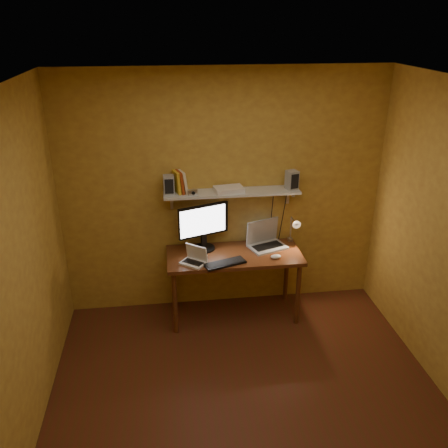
{
  "coord_description": "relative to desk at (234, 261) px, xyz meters",
  "views": [
    {
      "loc": [
        -0.61,
        -3.06,
        3.02
      ],
      "look_at": [
        -0.05,
        1.18,
        1.14
      ],
      "focal_mm": 38.0,
      "sensor_mm": 36.0,
      "label": 1
    }
  ],
  "objects": [
    {
      "name": "mouse",
      "position": [
        0.41,
        -0.15,
        0.11
      ],
      "size": [
        0.11,
        0.07,
        0.04
      ],
      "primitive_type": "ellipsoid",
      "rotation": [
        0.0,
        0.0,
        0.02
      ],
      "color": "white",
      "rests_on": "desk"
    },
    {
      "name": "keyboard",
      "position": [
        -0.13,
        -0.21,
        0.1
      ],
      "size": [
        0.44,
        0.26,
        0.02
      ],
      "primitive_type": "cube",
      "rotation": [
        0.0,
        0.0,
        0.32
      ],
      "color": "black",
      "rests_on": "desk"
    },
    {
      "name": "speaker_right",
      "position": [
        0.62,
        0.18,
        0.81
      ],
      "size": [
        0.14,
        0.14,
        0.2
      ],
      "primitive_type": "cube",
      "rotation": [
        0.0,
        0.0,
        0.31
      ],
      "color": "#95979D",
      "rests_on": "wall_shelf"
    },
    {
      "name": "books",
      "position": [
        -0.53,
        0.21,
        0.83
      ],
      "size": [
        0.16,
        0.17,
        0.23
      ],
      "color": "gold",
      "rests_on": "wall_shelf"
    },
    {
      "name": "monitor",
      "position": [
        -0.3,
        0.16,
        0.37
      ],
      "size": [
        0.53,
        0.3,
        0.5
      ],
      "rotation": [
        0.0,
        0.0,
        0.34
      ],
      "color": "black",
      "rests_on": "desk"
    },
    {
      "name": "speaker_left",
      "position": [
        -0.64,
        0.2,
        0.81
      ],
      "size": [
        0.11,
        0.11,
        0.19
      ],
      "primitive_type": "cube",
      "rotation": [
        0.0,
        0.0,
        0.02
      ],
      "color": "#95979D",
      "rests_on": "wall_shelf"
    },
    {
      "name": "room",
      "position": [
        -0.07,
        -1.28,
        0.64
      ],
      "size": [
        3.44,
        3.24,
        2.64
      ],
      "color": "#532215",
      "rests_on": "ground"
    },
    {
      "name": "desk_lamp",
      "position": [
        0.66,
        0.13,
        0.29
      ],
      "size": [
        0.09,
        0.23,
        0.38
      ],
      "color": "silver",
      "rests_on": "desk"
    },
    {
      "name": "router",
      "position": [
        -0.03,
        0.18,
        0.73
      ],
      "size": [
        0.32,
        0.23,
        0.05
      ],
      "primitive_type": "cube",
      "rotation": [
        0.0,
        0.0,
        0.14
      ],
      "color": "white",
      "rests_on": "wall_shelf"
    },
    {
      "name": "netbook",
      "position": [
        -0.42,
        -0.14,
        0.14
      ],
      "size": [
        0.3,
        0.28,
        0.18
      ],
      "rotation": [
        0.0,
        0.0,
        -0.66
      ],
      "color": "white",
      "rests_on": "desk"
    },
    {
      "name": "laptop",
      "position": [
        0.36,
        0.15,
        0.16
      ],
      "size": [
        0.45,
        0.38,
        0.28
      ],
      "rotation": [
        0.0,
        0.0,
        0.34
      ],
      "color": "#95979D",
      "rests_on": "desk"
    },
    {
      "name": "wall_shelf",
      "position": [
        -0.0,
        0.19,
        0.69
      ],
      "size": [
        1.4,
        0.25,
        0.21
      ],
      "color": "silver",
      "rests_on": "room"
    },
    {
      "name": "shelf_camera",
      "position": [
        -0.41,
        0.12,
        0.74
      ],
      "size": [
        0.1,
        0.06,
        0.06
      ],
      "color": "silver",
      "rests_on": "wall_shelf"
    },
    {
      "name": "desk",
      "position": [
        0.0,
        0.0,
        0.0
      ],
      "size": [
        1.4,
        0.6,
        0.75
      ],
      "color": "brown",
      "rests_on": "ground"
    }
  ]
}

